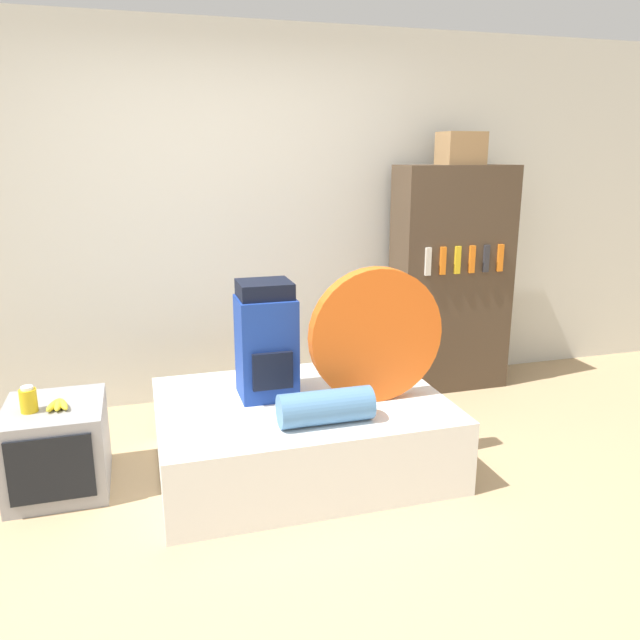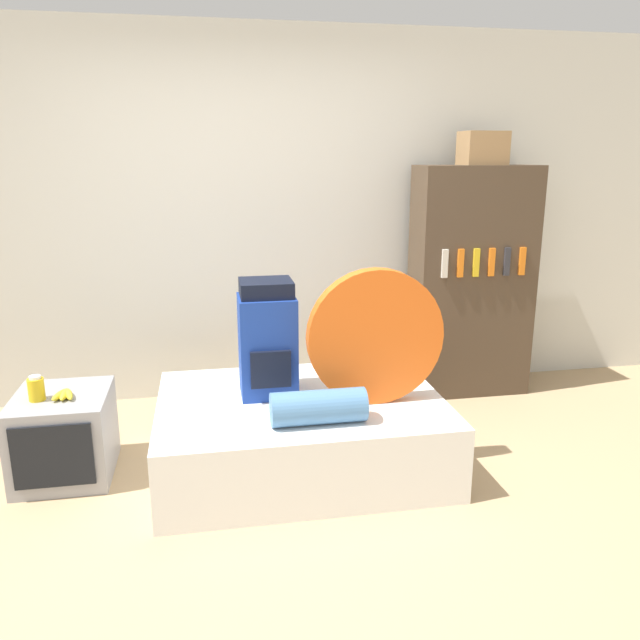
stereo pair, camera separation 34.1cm
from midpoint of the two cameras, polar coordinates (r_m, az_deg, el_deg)
The scene contains 11 objects.
ground_plane at distance 3.19m, azimuth -0.14°, elevation -18.15°, with size 16.00×16.00×0.00m, color tan.
wall_back at distance 4.49m, azimuth -4.36°, elevation 9.24°, with size 8.00×0.05×2.60m.
bed at distance 3.62m, azimuth 0.96°, elevation -10.22°, with size 1.58×1.16×0.41m.
backpack at distance 3.50m, azimuth -2.06°, elevation -1.86°, with size 0.31×0.32×0.66m.
tent_bag at distance 3.39m, azimuth 7.96°, elevation -1.58°, with size 0.75×0.09×0.75m.
sleeping_roll at distance 3.19m, azimuth 2.95°, elevation -8.01°, with size 0.49×0.18×0.18m.
television at distance 3.72m, azimuth -19.92°, elevation -9.93°, with size 0.50×0.57×0.47m.
canister at distance 3.58m, azimuth -22.08°, elevation -5.89°, with size 0.08×0.08×0.14m.
banana_bunch at distance 3.58m, azimuth -19.84°, elevation -6.47°, with size 0.13×0.16×0.04m.
bookshelf at distance 4.73m, azimuth 15.69°, elevation 3.31°, with size 0.86×0.38×1.67m.
cardboard_box at distance 4.65m, azimuth 16.79°, elevation 14.81°, with size 0.30×0.24×0.23m.
Camera 2 is at (-0.31, -2.67, 1.74)m, focal length 35.00 mm.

